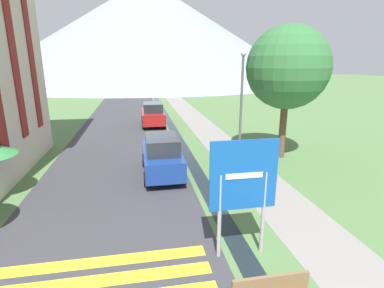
{
  "coord_description": "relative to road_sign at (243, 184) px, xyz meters",
  "views": [
    {
      "loc": [
        -1.38,
        -2.48,
        4.97
      ],
      "look_at": [
        0.92,
        10.0,
        1.43
      ],
      "focal_mm": 28.0,
      "sensor_mm": 36.0,
      "label": 1
    }
  ],
  "objects": [
    {
      "name": "cafe_chair_far_left",
      "position": [
        -7.99,
        5.97,
        -1.49
      ],
      "size": [
        0.4,
        0.4,
        0.85
      ],
      "rotation": [
        0.0,
        0.0,
        -0.25
      ],
      "color": "black",
      "rests_on": "ground_plane"
    },
    {
      "name": "ground_plane",
      "position": [
        -1.13,
        15.92,
        -2.0
      ],
      "size": [
        160.0,
        160.0,
        0.0
      ],
      "primitive_type": "plane",
      "color": "#517542"
    },
    {
      "name": "crosswalk_marking",
      "position": [
        -3.63,
        -0.39,
        -1.99
      ],
      "size": [
        5.44,
        1.84,
        0.01
      ],
      "color": "yellow",
      "rests_on": "ground_plane"
    },
    {
      "name": "parked_car_far",
      "position": [
        -1.32,
        16.85,
        -1.09
      ],
      "size": [
        1.78,
        3.86,
        1.82
      ],
      "color": "#A31919",
      "rests_on": "ground_plane"
    },
    {
      "name": "footpath",
      "position": [
        2.47,
        25.92,
        -1.99
      ],
      "size": [
        2.2,
        60.0,
        0.01
      ],
      "color": "gray",
      "rests_on": "ground_plane"
    },
    {
      "name": "drainage_channel",
      "position": [
        0.07,
        25.92,
        -2.0
      ],
      "size": [
        0.6,
        60.0,
        0.0
      ],
      "color": "black",
      "rests_on": "ground_plane"
    },
    {
      "name": "road_sign",
      "position": [
        0.0,
        0.0,
        0.0
      ],
      "size": [
        1.74,
        0.11,
        3.15
      ],
      "color": "#9E9EA3",
      "rests_on": "ground_plane"
    },
    {
      "name": "tree_by_path",
      "position": [
        4.92,
        7.59,
        2.63
      ],
      "size": [
        4.12,
        4.12,
        6.7
      ],
      "color": "brown",
      "rests_on": "ground_plane"
    },
    {
      "name": "streetlamp",
      "position": [
        2.58,
        7.58,
        1.22
      ],
      "size": [
        0.28,
        0.28,
        5.45
      ],
      "color": "#515156",
      "rests_on": "ground_plane"
    },
    {
      "name": "mountain_distant",
      "position": [
        1.12,
        74.86,
        10.12
      ],
      "size": [
        79.63,
        79.63,
        24.25
      ],
      "color": "gray",
      "rests_on": "ground_plane"
    },
    {
      "name": "road",
      "position": [
        -3.63,
        25.92,
        -1.99
      ],
      "size": [
        6.4,
        60.0,
        0.01
      ],
      "color": "#38383D",
      "rests_on": "ground_plane"
    },
    {
      "name": "parked_car_near",
      "position": [
        -1.53,
        6.11,
        -1.09
      ],
      "size": [
        1.71,
        3.87,
        1.82
      ],
      "color": "navy",
      "rests_on": "ground_plane"
    }
  ]
}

